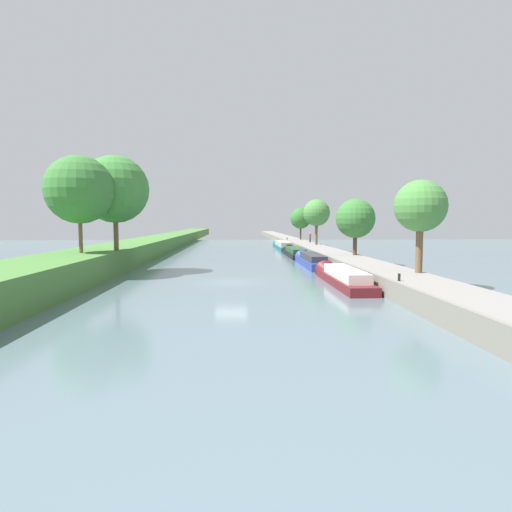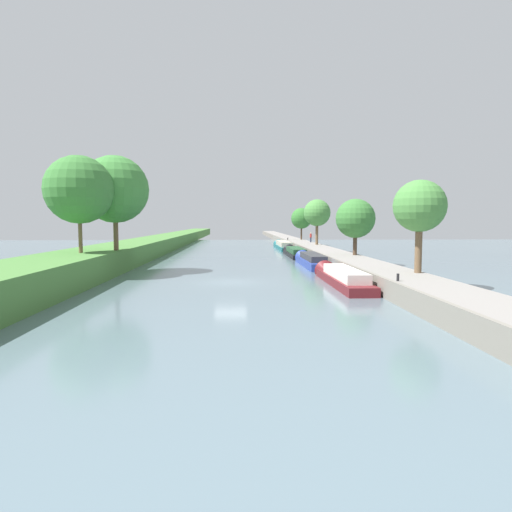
# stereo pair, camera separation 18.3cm
# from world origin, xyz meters

# --- Properties ---
(ground_plane) EXTENTS (160.00, 160.00, 0.00)m
(ground_plane) POSITION_xyz_m (0.00, 0.00, 0.00)
(ground_plane) COLOR slate
(left_grassy_bank) EXTENTS (6.03, 260.00, 2.13)m
(left_grassy_bank) POSITION_xyz_m (-12.88, 0.00, 1.07)
(left_grassy_bank) COLOR #477A38
(left_grassy_bank) RESTS_ON ground_plane
(right_towpath) EXTENTS (3.80, 260.00, 1.20)m
(right_towpath) POSITION_xyz_m (11.76, 0.00, 0.60)
(right_towpath) COLOR gray
(right_towpath) RESTS_ON ground_plane
(stone_quay) EXTENTS (0.25, 260.00, 1.25)m
(stone_quay) POSITION_xyz_m (9.74, 0.00, 0.62)
(stone_quay) COLOR gray
(stone_quay) RESTS_ON ground_plane
(narrowboat_maroon) EXTENTS (1.99, 12.67, 1.94)m
(narrowboat_maroon) POSITION_xyz_m (8.45, -1.08, 0.52)
(narrowboat_maroon) COLOR maroon
(narrowboat_maroon) RESTS_ON ground_plane
(narrowboat_blue) EXTENTS (1.95, 12.44, 1.91)m
(narrowboat_blue) POSITION_xyz_m (8.42, 12.82, 0.56)
(narrowboat_blue) COLOR #283D93
(narrowboat_blue) RESTS_ON ground_plane
(narrowboat_black) EXTENTS (2.11, 13.22, 2.00)m
(narrowboat_black) POSITION_xyz_m (8.38, 26.35, 0.48)
(narrowboat_black) COLOR black
(narrowboat_black) RESTS_ON ground_plane
(narrowboat_teal) EXTENTS (2.09, 16.94, 2.07)m
(narrowboat_teal) POSITION_xyz_m (8.37, 42.49, 0.55)
(narrowboat_teal) COLOR #195B60
(narrowboat_teal) RESTS_ON ground_plane
(tree_rightbank_near) EXTENTS (3.59, 3.59, 6.42)m
(tree_rightbank_near) POSITION_xyz_m (13.08, -4.37, 5.77)
(tree_rightbank_near) COLOR brown
(tree_rightbank_near) RESTS_ON right_towpath
(tree_rightbank_midnear) EXTENTS (4.14, 4.14, 5.95)m
(tree_rightbank_midnear) POSITION_xyz_m (12.98, 11.91, 5.06)
(tree_rightbank_midnear) COLOR #4C3828
(tree_rightbank_midnear) RESTS_ON right_towpath
(tree_rightbank_midfar) EXTENTS (4.08, 4.08, 6.92)m
(tree_rightbank_midfar) POSITION_xyz_m (12.63, 32.83, 6.05)
(tree_rightbank_midfar) COLOR brown
(tree_rightbank_midfar) RESTS_ON right_towpath
(tree_rightbank_far) EXTENTS (4.08, 4.08, 6.20)m
(tree_rightbank_far) POSITION_xyz_m (13.02, 52.17, 5.35)
(tree_rightbank_far) COLOR #4C3828
(tree_rightbank_far) RESTS_ON right_towpath
(tree_leftbank_downstream) EXTENTS (5.64, 5.64, 8.07)m
(tree_leftbank_downstream) POSITION_xyz_m (-12.55, 2.98, 7.38)
(tree_leftbank_downstream) COLOR brown
(tree_leftbank_downstream) RESTS_ON left_grassy_bank
(tree_leftbank_upstream) EXTENTS (6.08, 6.08, 8.56)m
(tree_leftbank_upstream) POSITION_xyz_m (-10.53, 6.32, 7.65)
(tree_leftbank_upstream) COLOR brown
(tree_leftbank_upstream) RESTS_ON left_grassy_bank
(person_walking) EXTENTS (0.34, 0.34, 1.66)m
(person_walking) POSITION_xyz_m (12.99, 40.66, 2.07)
(person_walking) COLOR #282D42
(person_walking) RESTS_ON right_towpath
(mooring_bollard_near) EXTENTS (0.16, 0.16, 0.45)m
(mooring_bollard_near) POSITION_xyz_m (10.16, -8.51, 1.42)
(mooring_bollard_near) COLOR black
(mooring_bollard_near) RESTS_ON right_towpath
(mooring_bollard_far) EXTENTS (0.16, 0.16, 0.45)m
(mooring_bollard_far) POSITION_xyz_m (10.16, 50.54, 1.42)
(mooring_bollard_far) COLOR black
(mooring_bollard_far) RESTS_ON right_towpath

